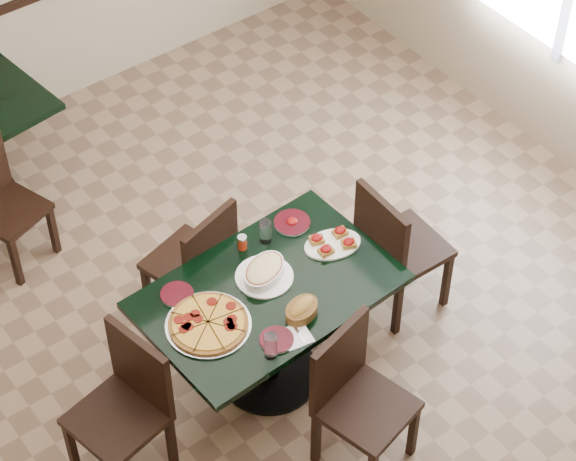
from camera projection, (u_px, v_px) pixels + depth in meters
floor at (277, 341)px, 6.60m from camera, size 5.50×5.50×0.00m
main_table at (268, 311)px, 6.02m from camera, size 1.37×0.92×0.75m
chair_far at (198, 260)px, 6.37m from camera, size 0.51×0.51×0.90m
chair_near at (354, 392)px, 5.72m from camera, size 0.51×0.51×0.91m
chair_right at (394, 245)px, 6.42m from camera, size 0.45×0.45×0.93m
chair_left at (128, 400)px, 5.68m from camera, size 0.50×0.50×0.92m
pepperoni_pizza at (208, 324)px, 5.70m from camera, size 0.44×0.44×0.04m
lasagna_casserole at (264, 272)px, 5.91m from camera, size 0.33×0.31×0.09m
bread_basket at (302, 309)px, 5.74m from camera, size 0.23×0.19×0.09m
bruschetta_platter at (333, 242)px, 6.09m from camera, size 0.37×0.30×0.05m
side_plate_near at (277, 340)px, 5.64m from camera, size 0.18×0.18×0.02m
side_plate_far_r at (292, 222)px, 6.22m from camera, size 0.20×0.20×0.03m
side_plate_far_l at (177, 294)px, 5.85m from camera, size 0.18×0.18×0.02m
napkin_setting at (296, 336)px, 5.67m from camera, size 0.17×0.17×0.01m
water_glass_a at (266, 231)px, 6.08m from camera, size 0.07×0.07×0.14m
water_glass_b at (271, 346)px, 5.53m from camera, size 0.07×0.07×0.15m
pepper_shaker at (242, 242)px, 6.06m from camera, size 0.05×0.05×0.09m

